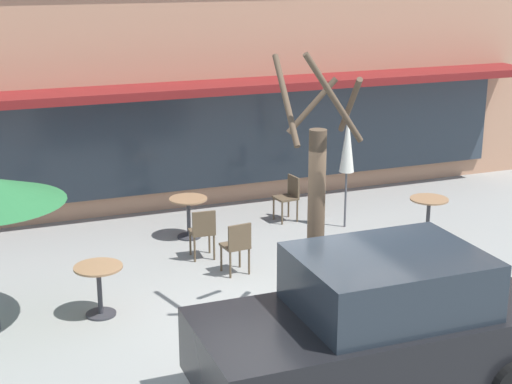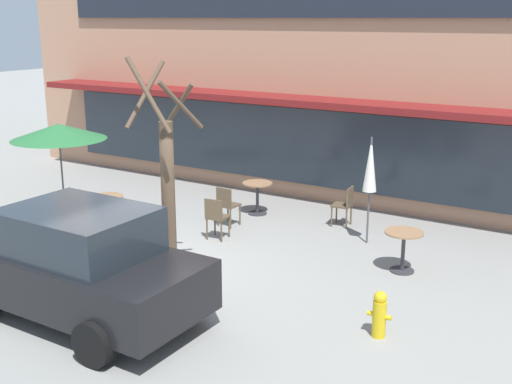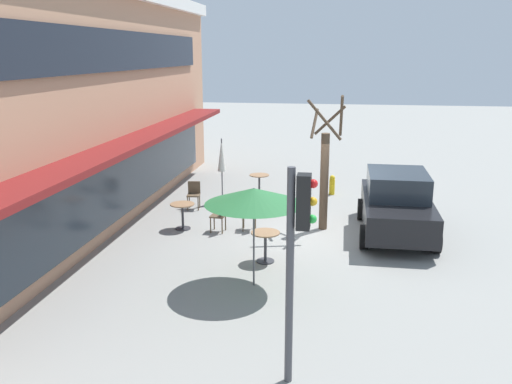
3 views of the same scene
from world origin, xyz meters
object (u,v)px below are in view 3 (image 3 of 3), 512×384
(parked_sedan, at_px, (397,204))
(cafe_chair_2, at_px, (194,193))
(cafe_table_near_wall, at_px, (183,212))
(patio_umbrella_cream_folded, at_px, (222,156))
(cafe_chair_1, at_px, (252,212))
(patio_umbrella_green_folded, at_px, (254,196))
(cafe_table_streetside, at_px, (265,242))
(cafe_chair_0, at_px, (221,214))
(street_tree, at_px, (325,172))
(fire_hydrant, at_px, (332,185))
(traffic_light_pole, at_px, (297,242))
(cafe_table_by_tree, at_px, (259,181))

(parked_sedan, bearing_deg, cafe_chair_2, 75.42)
(cafe_table_near_wall, distance_m, patio_umbrella_cream_folded, 3.21)
(cafe_chair_1, bearing_deg, cafe_table_near_wall, 96.43)
(patio_umbrella_green_folded, bearing_deg, cafe_table_streetside, -2.42)
(patio_umbrella_green_folded, xyz_separation_m, patio_umbrella_cream_folded, (6.51, 2.12, -0.39))
(parked_sedan, bearing_deg, cafe_chair_0, 96.74)
(patio_umbrella_green_folded, bearing_deg, street_tree, -18.02)
(parked_sedan, bearing_deg, fire_hydrant, 23.86)
(fire_hydrant, bearing_deg, cafe_chair_2, 119.72)
(parked_sedan, xyz_separation_m, traffic_light_pole, (-7.49, 2.19, 1.42))
(street_tree, bearing_deg, cafe_chair_2, 70.93)
(cafe_chair_2, height_order, traffic_light_pole, traffic_light_pole)
(cafe_table_by_tree, relative_size, cafe_chair_0, 0.85)
(patio_umbrella_green_folded, xyz_separation_m, traffic_light_pole, (-3.44, -1.19, 0.27))
(patio_umbrella_cream_folded, height_order, cafe_chair_0, patio_umbrella_cream_folded)
(cafe_table_streetside, bearing_deg, fire_hydrant, -12.30)
(patio_umbrella_green_folded, bearing_deg, cafe_chair_0, 23.52)
(cafe_chair_2, bearing_deg, cafe_chair_0, -148.02)
(patio_umbrella_green_folded, relative_size, cafe_chair_2, 2.47)
(patio_umbrella_cream_folded, distance_m, cafe_chair_0, 3.30)
(cafe_table_streetside, height_order, parked_sedan, parked_sedan)
(cafe_table_streetside, xyz_separation_m, patio_umbrella_green_folded, (-1.41, 0.06, 1.51))
(cafe_table_near_wall, distance_m, cafe_table_by_tree, 4.41)
(cafe_chair_1, bearing_deg, cafe_chair_2, 49.59)
(cafe_chair_0, bearing_deg, cafe_table_near_wall, 85.63)
(cafe_chair_1, distance_m, traffic_light_pole, 7.66)
(cafe_table_streetside, bearing_deg, parked_sedan, -51.54)
(patio_umbrella_cream_folded, distance_m, parked_sedan, 6.08)
(patio_umbrella_cream_folded, relative_size, cafe_chair_0, 2.47)
(parked_sedan, height_order, street_tree, street_tree)
(traffic_light_pole, bearing_deg, patio_umbrella_green_folded, 19.02)
(cafe_table_by_tree, distance_m, cafe_chair_0, 4.21)
(cafe_table_by_tree, height_order, patio_umbrella_cream_folded, patio_umbrella_cream_folded)
(patio_umbrella_green_folded, height_order, cafe_chair_1, patio_umbrella_green_folded)
(patio_umbrella_green_folded, xyz_separation_m, cafe_chair_1, (3.78, 0.66, -1.50))
(cafe_chair_1, height_order, parked_sedan, parked_sedan)
(cafe_chair_0, relative_size, street_tree, 0.23)
(parked_sedan, bearing_deg, patio_umbrella_green_folded, 140.12)
(cafe_table_streetside, relative_size, patio_umbrella_cream_folded, 0.35)
(cafe_table_streetside, distance_m, street_tree, 3.30)
(cafe_table_streetside, distance_m, traffic_light_pole, 5.29)
(parked_sedan, distance_m, traffic_light_pole, 7.93)
(cafe_table_by_tree, height_order, parked_sedan, parked_sedan)
(patio_umbrella_green_folded, bearing_deg, cafe_chair_1, 9.89)
(cafe_table_streetside, distance_m, patio_umbrella_green_folded, 2.06)
(patio_umbrella_green_folded, height_order, traffic_light_pole, traffic_light_pole)
(cafe_chair_2, height_order, fire_hydrant, cafe_chair_2)
(cafe_table_streetside, xyz_separation_m, cafe_chair_2, (4.26, 2.94, 0.01))
(cafe_table_near_wall, xyz_separation_m, patio_umbrella_green_folded, (-3.55, -2.64, 1.51))
(cafe_table_by_tree, relative_size, fire_hydrant, 1.08)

